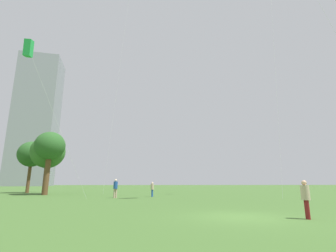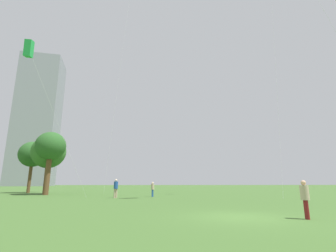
{
  "view_description": "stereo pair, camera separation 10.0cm",
  "coord_description": "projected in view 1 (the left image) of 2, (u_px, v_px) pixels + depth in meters",
  "views": [
    {
      "loc": [
        -4.01,
        -11.51,
        1.53
      ],
      "look_at": [
        -2.83,
        8.52,
        6.14
      ],
      "focal_mm": 26.27,
      "sensor_mm": 36.0,
      "label": 1
    },
    {
      "loc": [
        -3.91,
        -11.51,
        1.53
      ],
      "look_at": [
        -2.83,
        8.52,
        6.14
      ],
      "focal_mm": 26.27,
      "sensor_mm": 36.0,
      "label": 2
    }
  ],
  "objects": [
    {
      "name": "ground",
      "position": [
        242.0,
        217.0,
        11.08
      ],
      "size": [
        280.0,
        280.0,
        0.0
      ],
      "primitive_type": "plane",
      "color": "#3D6028"
    },
    {
      "name": "person_standing_0",
      "position": [
        306.0,
        196.0,
        10.66
      ],
      "size": [
        0.36,
        0.36,
        1.62
      ],
      "rotation": [
        0.0,
        0.0,
        1.31
      ],
      "color": "maroon",
      "rests_on": "ground"
    },
    {
      "name": "person_standing_1",
      "position": [
        152.0,
        188.0,
        26.81
      ],
      "size": [
        0.35,
        0.35,
        1.57
      ],
      "rotation": [
        0.0,
        0.0,
        1.23
      ],
      "color": "#1E478C",
      "rests_on": "ground"
    },
    {
      "name": "person_standing_2",
      "position": [
        115.0,
        187.0,
        24.81
      ],
      "size": [
        0.41,
        0.41,
        1.86
      ],
      "rotation": [
        0.0,
        0.0,
        0.33
      ],
      "color": "tan",
      "rests_on": "ground"
    },
    {
      "name": "kite_flying_0",
      "position": [
        29.0,
        49.0,
        21.53
      ],
      "size": [
        4.86,
        5.94,
        13.8
      ],
      "color": "silver",
      "rests_on": "ground"
    },
    {
      "name": "park_tree_0",
      "position": [
        50.0,
        147.0,
        31.73
      ],
      "size": [
        3.75,
        3.75,
        7.96
      ],
      "color": "brown",
      "rests_on": "ground"
    },
    {
      "name": "park_tree_1",
      "position": [
        48.0,
        152.0,
        33.35
      ],
      "size": [
        4.44,
        4.44,
        7.82
      ],
      "color": "brown",
      "rests_on": "ground"
    },
    {
      "name": "park_tree_2",
      "position": [
        32.0,
        154.0,
        37.39
      ],
      "size": [
        4.0,
        4.0,
        7.65
      ],
      "color": "brown",
      "rests_on": "ground"
    },
    {
      "name": "distant_highrise_0",
      "position": [
        37.0,
        120.0,
        112.99
      ],
      "size": [
        19.54,
        18.98,
        59.39
      ],
      "primitive_type": "cube",
      "rotation": [
        0.0,
        0.0,
        0.17
      ],
      "color": "gray",
      "rests_on": "ground"
    }
  ]
}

